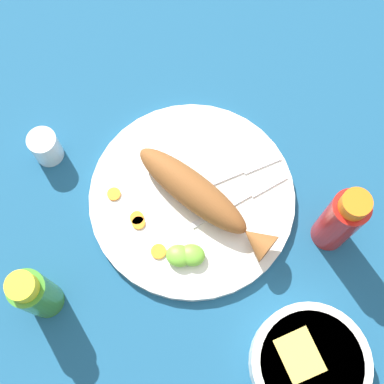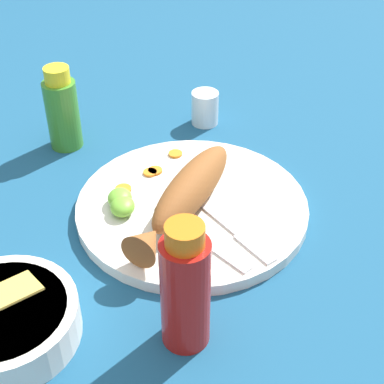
% 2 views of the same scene
% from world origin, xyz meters
% --- Properties ---
extents(ground_plane, '(4.00, 4.00, 0.00)m').
position_xyz_m(ground_plane, '(0.00, 0.00, 0.00)').
color(ground_plane, navy).
extents(main_plate, '(0.35, 0.35, 0.02)m').
position_xyz_m(main_plate, '(0.00, 0.00, 0.01)').
color(main_plate, silver).
rests_on(main_plate, ground_plane).
extents(fried_fish, '(0.26, 0.18, 0.06)m').
position_xyz_m(fried_fish, '(-0.02, 0.01, 0.05)').
color(fried_fish, brown).
rests_on(fried_fish, main_plate).
extents(fork_near, '(0.16, 0.12, 0.00)m').
position_xyz_m(fork_near, '(-0.07, -0.06, 0.02)').
color(fork_near, silver).
rests_on(fork_near, main_plate).
extents(fork_far, '(0.15, 0.13, 0.00)m').
position_xyz_m(fork_far, '(-0.09, -0.02, 0.02)').
color(fork_far, silver).
rests_on(fork_far, main_plate).
extents(carrot_slice_near, '(0.02, 0.02, 0.00)m').
position_xyz_m(carrot_slice_near, '(0.13, 0.02, 0.02)').
color(carrot_slice_near, orange).
rests_on(carrot_slice_near, main_plate).
extents(carrot_slice_mid, '(0.02, 0.02, 0.00)m').
position_xyz_m(carrot_slice_mid, '(0.08, 0.06, 0.02)').
color(carrot_slice_mid, orange).
rests_on(carrot_slice_mid, main_plate).
extents(carrot_slice_far, '(0.02, 0.02, 0.00)m').
position_xyz_m(carrot_slice_far, '(0.08, 0.06, 0.02)').
color(carrot_slice_far, orange).
rests_on(carrot_slice_far, main_plate).
extents(carrot_slice_extra, '(0.03, 0.03, 0.00)m').
position_xyz_m(carrot_slice_extra, '(0.03, 0.11, 0.02)').
color(carrot_slice_extra, orange).
rests_on(carrot_slice_extra, main_plate).
extents(lime_wedge_main, '(0.04, 0.04, 0.02)m').
position_xyz_m(lime_wedge_main, '(-0.00, 0.11, 0.03)').
color(lime_wedge_main, '#6BB233').
rests_on(lime_wedge_main, main_plate).
extents(lime_wedge_side, '(0.04, 0.04, 0.02)m').
position_xyz_m(lime_wedge_side, '(-0.02, 0.10, 0.03)').
color(lime_wedge_side, '#6BB233').
rests_on(lime_wedge_side, main_plate).
extents(hot_sauce_bottle_red, '(0.06, 0.06, 0.18)m').
position_xyz_m(hot_sauce_bottle_red, '(-0.24, 0.02, 0.08)').
color(hot_sauce_bottle_red, '#B21914').
rests_on(hot_sauce_bottle_red, ground_plane).
extents(hot_sauce_bottle_green, '(0.06, 0.06, 0.15)m').
position_xyz_m(hot_sauce_bottle_green, '(0.20, 0.22, 0.07)').
color(hot_sauce_bottle_green, '#3D8428').
rests_on(hot_sauce_bottle_green, ground_plane).
extents(salt_cup, '(0.05, 0.05, 0.06)m').
position_xyz_m(salt_cup, '(0.26, -0.03, 0.03)').
color(salt_cup, silver).
rests_on(salt_cup, ground_plane).
extents(guacamole_bowl, '(0.18, 0.18, 0.06)m').
position_xyz_m(guacamole_bowl, '(-0.23, 0.23, 0.03)').
color(guacamole_bowl, white).
rests_on(guacamole_bowl, ground_plane).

